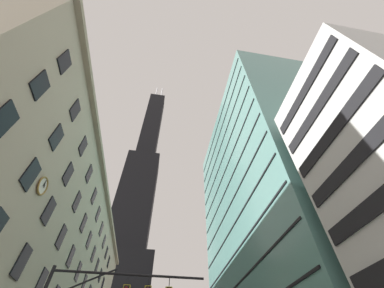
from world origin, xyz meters
The scene contains 3 objects.
station_building centered at (-17.73, 24.82, 12.80)m, with size 14.14×61.65×25.65m.
dark_skyscraper centered at (-13.82, 91.80, 55.72)m, with size 25.57×25.57×187.39m.
glass_office_midrise centered at (20.62, 22.84, 25.69)m, with size 19.36×37.10×51.38m.
Camera 1 is at (-1.37, -11.41, 1.71)m, focal length 21.05 mm.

